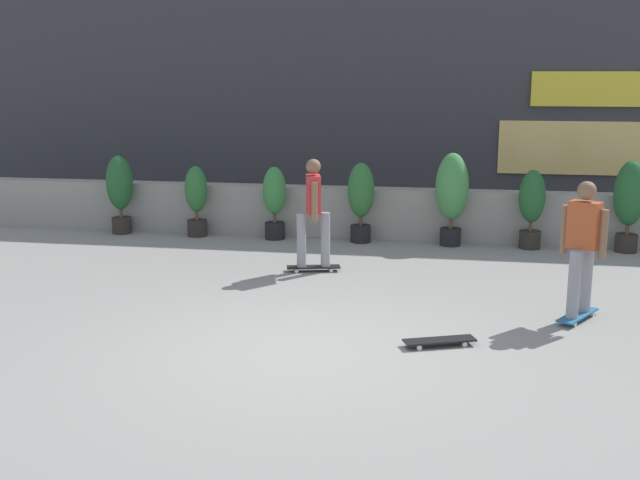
# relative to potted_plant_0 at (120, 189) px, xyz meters

# --- Properties ---
(ground_plane) EXTENTS (48.00, 48.00, 0.00)m
(ground_plane) POSITION_rel_potted_plant_0_xyz_m (4.45, -5.55, -0.84)
(ground_plane) COLOR gray
(planter_wall) EXTENTS (18.00, 0.40, 0.90)m
(planter_wall) POSITION_rel_potted_plant_0_xyz_m (4.45, 0.45, -0.39)
(planter_wall) COLOR gray
(planter_wall) RESTS_ON ground
(building_backdrop) EXTENTS (20.00, 2.08, 6.50)m
(building_backdrop) POSITION_rel_potted_plant_0_xyz_m (4.46, 4.45, 2.41)
(building_backdrop) COLOR #38383D
(building_backdrop) RESTS_ON ground
(potted_plant_0) EXTENTS (0.49, 0.49, 1.45)m
(potted_plant_0) POSITION_rel_potted_plant_0_xyz_m (0.00, 0.00, 0.00)
(potted_plant_0) COLOR #2D2823
(potted_plant_0) RESTS_ON ground
(potted_plant_1) EXTENTS (0.41, 0.41, 1.28)m
(potted_plant_1) POSITION_rel_potted_plant_0_xyz_m (1.47, 0.00, -0.13)
(potted_plant_1) COLOR #2D2823
(potted_plant_1) RESTS_ON ground
(potted_plant_2) EXTENTS (0.42, 0.42, 1.30)m
(potted_plant_2) POSITION_rel_potted_plant_0_xyz_m (2.92, -0.00, -0.11)
(potted_plant_2) COLOR black
(potted_plant_2) RESTS_ON ground
(potted_plant_3) EXTENTS (0.47, 0.47, 1.41)m
(potted_plant_3) POSITION_rel_potted_plant_0_xyz_m (4.47, 0.00, -0.03)
(potted_plant_3) COLOR black
(potted_plant_3) RESTS_ON ground
(potted_plant_4) EXTENTS (0.56, 0.56, 1.60)m
(potted_plant_4) POSITION_rel_potted_plant_0_xyz_m (6.03, -0.00, 0.11)
(potted_plant_4) COLOR black
(potted_plant_4) RESTS_ON ground
(potted_plant_5) EXTENTS (0.44, 0.44, 1.34)m
(potted_plant_5) POSITION_rel_potted_plant_0_xyz_m (7.37, -0.00, -0.08)
(potted_plant_5) COLOR #2D2823
(potted_plant_5) RESTS_ON ground
(potted_plant_6) EXTENTS (0.53, 0.53, 1.53)m
(potted_plant_6) POSITION_rel_potted_plant_0_xyz_m (8.93, -0.00, 0.06)
(potted_plant_6) COLOR #2D2823
(potted_plant_6) RESTS_ON ground
(skater_by_wall_right) EXTENTS (0.59, 0.79, 1.70)m
(skater_by_wall_right) POSITION_rel_potted_plant_0_xyz_m (7.60, -3.94, 0.11)
(skater_by_wall_right) COLOR #266699
(skater_by_wall_right) RESTS_ON ground
(skater_far_left) EXTENTS (0.82, 0.55, 1.70)m
(skater_far_left) POSITION_rel_potted_plant_0_xyz_m (4.03, -2.17, 0.11)
(skater_far_left) COLOR black
(skater_far_left) RESTS_ON ground
(skateboard_near_camera) EXTENTS (0.82, 0.48, 0.08)m
(skateboard_near_camera) POSITION_rel_potted_plant_0_xyz_m (5.98, -5.14, -0.77)
(skateboard_near_camera) COLOR black
(skateboard_near_camera) RESTS_ON ground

